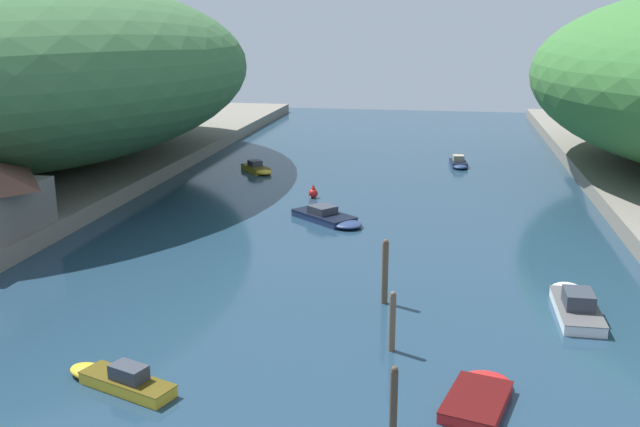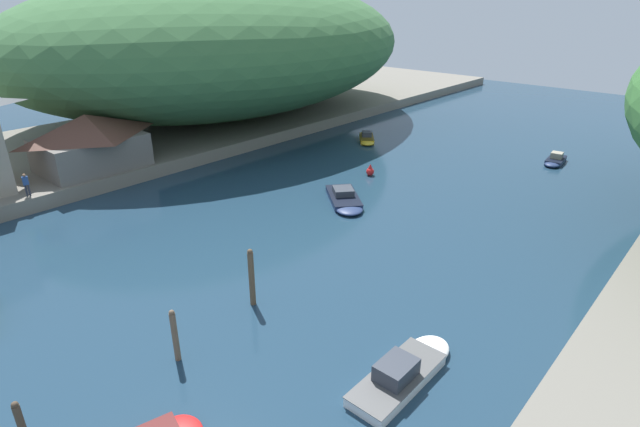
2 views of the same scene
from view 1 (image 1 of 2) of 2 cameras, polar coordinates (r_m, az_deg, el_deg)
water_surface at (r=44.58m, az=1.88°, el=-1.68°), size 130.00×130.00×0.00m
hillside_left at (r=65.70m, az=-22.51°, el=10.55°), size 35.80×50.12×15.52m
boat_open_rowboat at (r=35.00m, az=19.72°, el=-6.78°), size 1.81×5.98×1.23m
boat_white_cruiser at (r=26.41m, az=12.65°, el=-14.01°), size 2.85×4.38×0.42m
boat_far_upstream at (r=63.09m, az=-5.02°, el=3.59°), size 3.68×4.02×0.97m
boat_red_skiff at (r=66.49m, az=11.05°, el=3.96°), size 1.74×3.73×0.98m
boat_mid_channel at (r=47.29m, az=0.75°, el=-0.30°), size 5.62×5.19×0.95m
boat_small_dinghy at (r=27.63m, az=-15.85°, el=-12.61°), size 4.83×2.69×1.00m
mooring_post_nearest at (r=23.43m, az=5.91°, el=-14.76°), size 0.25×0.25×2.51m
mooring_post_second at (r=29.00m, az=5.81°, el=-8.56°), size 0.26×0.26×2.56m
mooring_post_middle at (r=33.56m, az=5.22°, el=-4.63°), size 0.30×0.30×3.17m
channel_buoy_near at (r=53.65m, az=-0.54°, el=1.68°), size 0.70×0.70×1.04m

